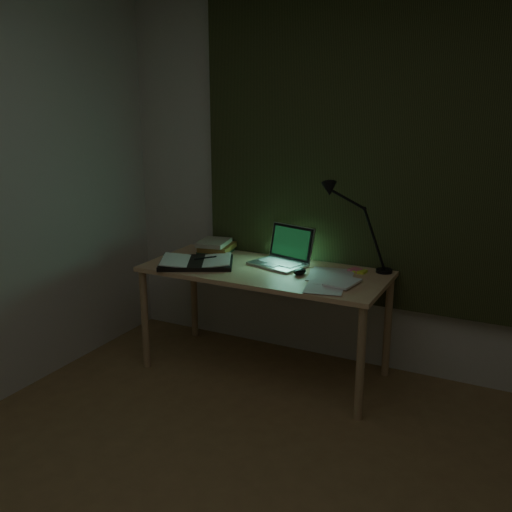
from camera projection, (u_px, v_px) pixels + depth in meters
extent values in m
cube|color=beige|center=(366.00, 180.00, 3.60)|extent=(3.50, 0.00, 2.50)
cube|color=#272E17|center=(366.00, 148.00, 3.51)|extent=(2.20, 0.06, 2.00)
ellipsoid|color=black|center=(300.00, 272.00, 3.49)|extent=(0.08, 0.11, 0.04)
cube|color=#DCEF32|center=(360.00, 271.00, 3.53)|extent=(0.08, 0.08, 0.02)
cube|color=#FD6280|center=(355.00, 270.00, 3.56)|extent=(0.09, 0.09, 0.02)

